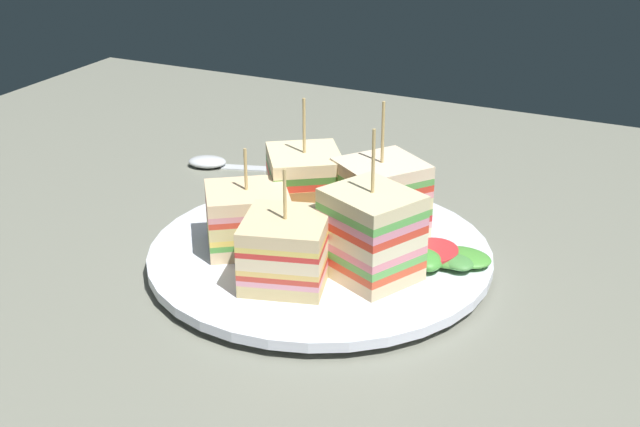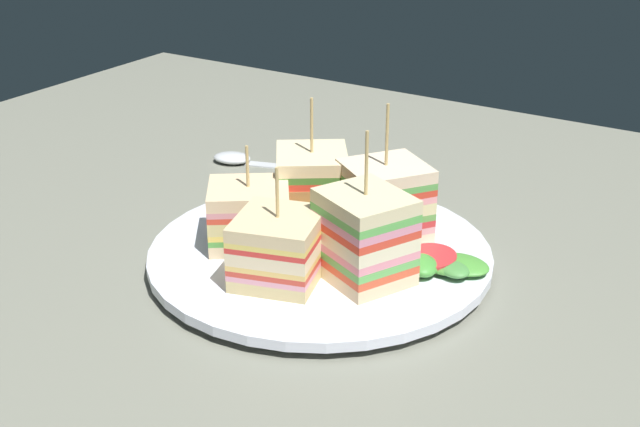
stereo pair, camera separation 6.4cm
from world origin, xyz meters
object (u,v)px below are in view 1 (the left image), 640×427
(sandwich_wedge_0, at_px, (371,235))
(sandwich_wedge_3, at_px, (248,218))
(spoon, at_px, (225,164))
(sandwich_wedge_4, at_px, (286,250))
(sandwich_wedge_2, at_px, (305,187))
(chip_pile, at_px, (325,230))
(sandwich_wedge_1, at_px, (380,198))
(plate, at_px, (320,255))

(sandwich_wedge_0, bearing_deg, sandwich_wedge_3, 24.22)
(sandwich_wedge_3, relative_size, spoon, 0.54)
(sandwich_wedge_4, distance_m, spoon, 0.27)
(sandwich_wedge_2, xyz_separation_m, chip_pile, (-0.03, 0.03, -0.02))
(sandwich_wedge_1, relative_size, sandwich_wedge_4, 1.28)
(sandwich_wedge_2, bearing_deg, plate, 4.34)
(sandwich_wedge_0, distance_m, chip_pile, 0.07)
(plate, bearing_deg, chip_pile, -83.88)
(sandwich_wedge_2, distance_m, spoon, 0.18)
(sandwich_wedge_1, height_order, sandwich_wedge_2, sandwich_wedge_1)
(spoon, bearing_deg, sandwich_wedge_3, 109.49)
(sandwich_wedge_2, height_order, spoon, sandwich_wedge_2)
(plate, distance_m, sandwich_wedge_2, 0.07)
(sandwich_wedge_1, bearing_deg, sandwich_wedge_0, 52.35)
(sandwich_wedge_1, height_order, spoon, sandwich_wedge_1)
(plate, distance_m, chip_pile, 0.02)
(sandwich_wedge_2, distance_m, sandwich_wedge_3, 0.07)
(sandwich_wedge_0, distance_m, sandwich_wedge_1, 0.07)
(sandwich_wedge_0, bearing_deg, chip_pile, -6.90)
(sandwich_wedge_2, xyz_separation_m, sandwich_wedge_3, (0.02, 0.06, -0.01))
(chip_pile, bearing_deg, sandwich_wedge_1, -132.17)
(sandwich_wedge_1, distance_m, chip_pile, 0.05)
(sandwich_wedge_3, bearing_deg, sandwich_wedge_0, -36.42)
(sandwich_wedge_1, bearing_deg, sandwich_wedge_4, 19.02)
(sandwich_wedge_1, xyz_separation_m, sandwich_wedge_3, (0.08, 0.07, -0.01))
(sandwich_wedge_0, distance_m, sandwich_wedge_4, 0.06)
(sandwich_wedge_4, distance_m, chip_pile, 0.07)
(sandwich_wedge_0, xyz_separation_m, chip_pile, (0.05, -0.03, -0.02))
(sandwich_wedge_1, distance_m, sandwich_wedge_2, 0.07)
(plate, xyz_separation_m, chip_pile, (0.00, -0.01, 0.02))
(plate, relative_size, sandwich_wedge_4, 3.09)
(plate, relative_size, sandwich_wedge_2, 2.54)
(sandwich_wedge_3, distance_m, chip_pile, 0.06)
(sandwich_wedge_1, xyz_separation_m, spoon, (0.21, -0.10, -0.04))
(sandwich_wedge_0, height_order, chip_pile, sandwich_wedge_0)
(sandwich_wedge_3, distance_m, spoon, 0.21)
(plate, xyz_separation_m, sandwich_wedge_1, (-0.03, -0.05, 0.04))
(sandwich_wedge_1, relative_size, chip_pile, 1.41)
(sandwich_wedge_3, height_order, sandwich_wedge_4, sandwich_wedge_4)
(sandwich_wedge_0, relative_size, sandwich_wedge_3, 1.37)
(sandwich_wedge_2, bearing_deg, sandwich_wedge_1, 58.18)
(sandwich_wedge_0, height_order, sandwich_wedge_3, sandwich_wedge_0)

